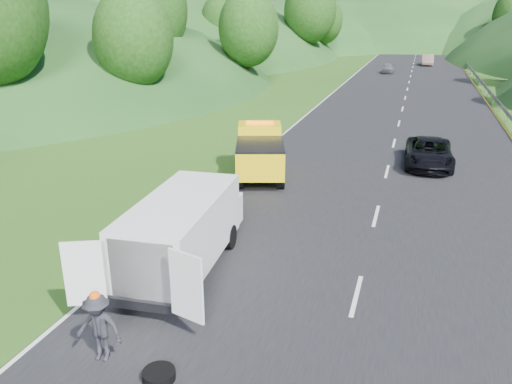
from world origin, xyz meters
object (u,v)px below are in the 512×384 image
(suitcase, at_px, (152,217))
(white_van, at_px, (183,229))
(child, at_px, (179,248))
(spare_tire, at_px, (159,380))
(passing_suv, at_px, (427,166))
(tow_truck, at_px, (260,151))
(worker, at_px, (103,359))
(woman, at_px, (167,229))

(suitcase, bearing_deg, white_van, -46.29)
(child, xyz_separation_m, spare_tire, (2.40, -5.80, 0.00))
(white_van, bearing_deg, passing_suv, 58.25)
(tow_truck, xyz_separation_m, worker, (0.72, -14.03, -1.18))
(woman, xyz_separation_m, suitcase, (-0.73, 0.31, 0.26))
(white_van, bearing_deg, tow_truck, 89.37)
(woman, bearing_deg, spare_tire, -167.38)
(woman, distance_m, spare_tire, 7.94)
(worker, bearing_deg, passing_suv, 62.10)
(child, height_order, worker, worker)
(woman, distance_m, suitcase, 0.84)
(worker, xyz_separation_m, passing_suv, (6.96, 18.08, 0.00))
(worker, height_order, passing_suv, worker)
(woman, relative_size, worker, 0.92)
(child, relative_size, spare_tire, 1.52)
(white_van, xyz_separation_m, spare_tire, (1.60, -4.64, -1.30))
(spare_tire, bearing_deg, suitcase, 119.83)
(child, bearing_deg, white_van, -18.57)
(passing_suv, bearing_deg, child, -123.71)
(suitcase, distance_m, spare_tire, 8.56)
(white_van, bearing_deg, child, 120.10)
(worker, height_order, spare_tire, worker)
(worker, bearing_deg, tow_truck, 86.09)
(worker, distance_m, spare_tire, 1.54)
(suitcase, bearing_deg, worker, -69.29)
(tow_truck, bearing_deg, woman, -117.98)
(passing_suv, bearing_deg, worker, -112.66)
(worker, relative_size, passing_suv, 0.33)
(woman, relative_size, spare_tire, 2.12)
(tow_truck, distance_m, child, 8.51)
(tow_truck, distance_m, spare_tire, 14.46)
(tow_truck, xyz_separation_m, spare_tire, (2.24, -14.23, -1.18))
(child, bearing_deg, spare_tire, -30.70)
(passing_suv, bearing_deg, tow_truck, -153.79)
(suitcase, xyz_separation_m, spare_tire, (4.25, -7.42, -0.26))
(worker, bearing_deg, suitcase, 103.88)
(white_van, distance_m, passing_suv, 15.41)
(child, xyz_separation_m, suitcase, (-1.86, 1.62, 0.26))
(child, bearing_deg, woman, 167.39)
(worker, xyz_separation_m, suitcase, (-2.73, 7.21, 0.26))
(passing_suv, bearing_deg, woman, -130.32)
(tow_truck, distance_m, suitcase, 7.16)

